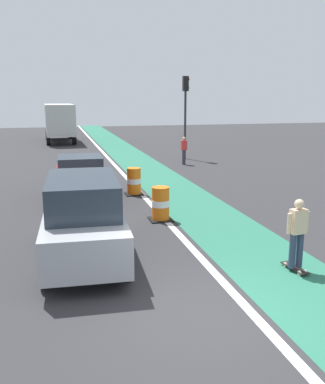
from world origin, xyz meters
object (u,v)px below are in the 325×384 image
at_px(skateboarder_on_lane, 297,233).
at_px(delivery_truck_down_block, 59,120).
at_px(parked_sedan_second, 80,178).
at_px(parked_suv_nearest, 83,218).
at_px(traffic_barrel_mid, 134,182).
at_px(pedestrian_crossing, 184,150).
at_px(traffic_light_corner, 185,103).
at_px(traffic_barrel_front, 161,204).

height_order(skateboarder_on_lane, delivery_truck_down_block, delivery_truck_down_block).
relative_size(skateboarder_on_lane, parked_sedan_second, 0.41).
distance_m(parked_sedan_second, delivery_truck_down_block, 21.77).
bearing_deg(parked_sedan_second, skateboarder_on_lane, -62.85).
height_order(parked_suv_nearest, parked_sedan_second, parked_suv_nearest).
relative_size(parked_suv_nearest, parked_sedan_second, 1.13).
xyz_separation_m(parked_suv_nearest, traffic_barrel_mid, (2.47, 6.65, -0.50)).
distance_m(traffic_barrel_mid, pedestrian_crossing, 8.14).
bearing_deg(traffic_light_corner, parked_suv_nearest, -115.29).
height_order(skateboarder_on_lane, parked_suv_nearest, parked_suv_nearest).
relative_size(delivery_truck_down_block, traffic_light_corner, 1.50).
height_order(skateboarder_on_lane, pedestrian_crossing, skateboarder_on_lane).
distance_m(parked_suv_nearest, parked_sedan_second, 6.41).
xyz_separation_m(traffic_barrel_front, delivery_truck_down_block, (-2.62, 25.33, 1.31)).
bearing_deg(parked_sedan_second, traffic_light_corner, 52.88).
bearing_deg(delivery_truck_down_block, traffic_light_corner, -58.71).
bearing_deg(pedestrian_crossing, parked_suv_nearest, -116.32).
height_order(traffic_light_corner, pedestrian_crossing, traffic_light_corner).
height_order(traffic_barrel_front, traffic_barrel_mid, same).
xyz_separation_m(traffic_barrel_front, traffic_light_corner, (4.86, 13.04, 2.97)).
bearing_deg(pedestrian_crossing, traffic_barrel_front, -110.80).
relative_size(skateboarder_on_lane, traffic_barrel_mid, 1.55).
xyz_separation_m(parked_sedan_second, traffic_barrel_front, (2.29, -3.59, -0.30)).
xyz_separation_m(parked_sedan_second, traffic_barrel_mid, (2.14, 0.25, -0.30)).
bearing_deg(parked_sedan_second, traffic_barrel_front, -57.53).
distance_m(skateboarder_on_lane, parked_sedan_second, 9.37).
bearing_deg(delivery_truck_down_block, pedestrian_crossing, -65.24).
xyz_separation_m(parked_sedan_second, traffic_light_corner, (7.15, 9.44, 2.67)).
xyz_separation_m(traffic_barrel_mid, traffic_light_corner, (5.01, 9.19, 2.97)).
distance_m(delivery_truck_down_block, traffic_light_corner, 14.49).
bearing_deg(parked_suv_nearest, traffic_barrel_front, 46.88).
distance_m(parked_suv_nearest, delivery_truck_down_block, 28.15).
height_order(traffic_barrel_mid, traffic_light_corner, traffic_light_corner).
bearing_deg(delivery_truck_down_block, parked_sedan_second, -89.13).
xyz_separation_m(parked_sedan_second, pedestrian_crossing, (6.38, 7.19, 0.03)).
bearing_deg(traffic_barrel_mid, pedestrian_crossing, 58.53).
relative_size(skateboarder_on_lane, parked_suv_nearest, 0.36).
bearing_deg(parked_suv_nearest, traffic_barrel_mid, 69.58).
bearing_deg(skateboarder_on_lane, pedestrian_crossing, 82.29).
distance_m(parked_sedan_second, traffic_barrel_mid, 2.17).
relative_size(traffic_barrel_front, traffic_barrel_mid, 1.00).
bearing_deg(parked_suv_nearest, delivery_truck_down_block, 89.98).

